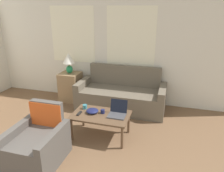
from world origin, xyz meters
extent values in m
cube|color=silver|center=(0.00, 4.14, 1.30)|extent=(6.63, 0.05, 2.60)
cube|color=white|center=(-0.79, 4.11, 1.55)|extent=(1.10, 0.01, 1.30)
cube|color=white|center=(0.62, 4.11, 1.55)|extent=(1.10, 0.01, 1.30)
cube|color=#665B4C|center=(0.53, 3.64, 0.22)|extent=(1.65, 0.83, 0.45)
cube|color=#665B4C|center=(0.53, 3.99, 0.46)|extent=(1.65, 0.12, 0.92)
cube|color=#665B4C|center=(-0.37, 3.64, 0.30)|extent=(0.14, 0.83, 0.60)
cube|color=#665B4C|center=(1.42, 3.64, 0.30)|extent=(0.14, 0.83, 0.60)
cube|color=#514C47|center=(-0.22, 1.56, 0.22)|extent=(0.51, 0.81, 0.43)
cube|color=#514C47|center=(-0.22, 1.91, 0.42)|extent=(0.51, 0.10, 0.83)
cube|color=#514C47|center=(-0.53, 1.56, 0.28)|extent=(0.10, 0.81, 0.55)
cube|color=#514C47|center=(0.09, 1.56, 0.28)|extent=(0.10, 0.81, 0.55)
cube|color=#D1511E|center=(-0.22, 1.86, 0.52)|extent=(0.53, 0.01, 0.60)
cube|color=#937551|center=(-0.77, 3.80, 0.34)|extent=(0.46, 0.46, 0.69)
ellipsoid|color=#1E8451|center=(-0.77, 3.80, 0.78)|extent=(0.16, 0.16, 0.19)
cylinder|color=tan|center=(-0.77, 3.80, 0.90)|extent=(0.02, 0.02, 0.06)
cone|color=white|center=(-0.77, 3.80, 1.05)|extent=(0.29, 0.29, 0.24)
cube|color=brown|center=(0.46, 2.46, 0.42)|extent=(0.99, 0.60, 0.03)
cylinder|color=brown|center=(0.02, 2.21, 0.20)|extent=(0.04, 0.04, 0.40)
cylinder|color=brown|center=(0.91, 2.21, 0.20)|extent=(0.04, 0.04, 0.40)
cylinder|color=brown|center=(0.02, 2.71, 0.20)|extent=(0.04, 0.04, 0.40)
cylinder|color=brown|center=(0.91, 2.71, 0.20)|extent=(0.04, 0.04, 0.40)
cube|color=#47474C|center=(0.75, 2.47, 0.44)|extent=(0.29, 0.23, 0.02)
cube|color=black|center=(0.75, 2.62, 0.56)|extent=(0.29, 0.07, 0.22)
cylinder|color=teal|center=(0.11, 2.60, 0.47)|extent=(0.08, 0.08, 0.08)
cylinder|color=#191E4C|center=(0.48, 2.51, 0.47)|extent=(0.07, 0.07, 0.07)
ellipsoid|color=#191E4C|center=(0.30, 2.48, 0.47)|extent=(0.22, 0.22, 0.07)
cube|color=black|center=(0.10, 2.38, 0.44)|extent=(0.05, 0.15, 0.02)
camera|label=1|loc=(1.59, -0.71, 2.19)|focal=35.00mm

